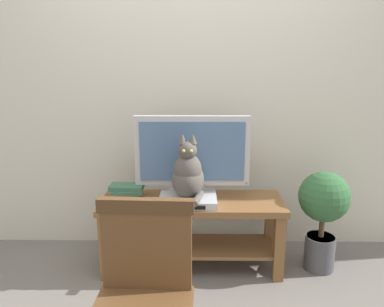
{
  "coord_description": "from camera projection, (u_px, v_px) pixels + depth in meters",
  "views": [
    {
      "loc": [
        0.01,
        -1.97,
        1.48
      ],
      "look_at": [
        -0.01,
        0.51,
        0.86
      ],
      "focal_mm": 36.27,
      "sensor_mm": 36.0,
      "label": 1
    }
  ],
  "objects": [
    {
      "name": "tv_stand",
      "position": [
        192.0,
        220.0,
        2.73
      ],
      "size": [
        1.26,
        0.44,
        0.51
      ],
      "color": "brown",
      "rests_on": "ground"
    },
    {
      "name": "book_stack",
      "position": [
        127.0,
        191.0,
        2.74
      ],
      "size": [
        0.24,
        0.17,
        0.09
      ],
      "color": "#2D2D33",
      "rests_on": "tv_stand"
    },
    {
      "name": "cat",
      "position": [
        188.0,
        174.0,
        2.57
      ],
      "size": [
        0.22,
        0.34,
        0.44
      ],
      "color": "#514C47",
      "rests_on": "media_box"
    },
    {
      "name": "back_wall",
      "position": [
        195.0,
        67.0,
        2.91
      ],
      "size": [
        7.0,
        0.12,
        2.8
      ],
      "primitive_type": "cube",
      "color": "beige",
      "rests_on": "ground"
    },
    {
      "name": "media_box",
      "position": [
        188.0,
        200.0,
        2.63
      ],
      "size": [
        0.39,
        0.29,
        0.05
      ],
      "color": "#BCBCC1",
      "rests_on": "tv_stand"
    },
    {
      "name": "potted_plant",
      "position": [
        323.0,
        209.0,
        2.67
      ],
      "size": [
        0.35,
        0.35,
        0.72
      ],
      "color": "#47474C",
      "rests_on": "ground"
    },
    {
      "name": "wooden_chair",
      "position": [
        143.0,
        294.0,
        1.57
      ],
      "size": [
        0.42,
        0.42,
        0.91
      ],
      "color": "brown",
      "rests_on": "ground"
    },
    {
      "name": "tv",
      "position": [
        192.0,
        155.0,
        2.68
      ],
      "size": [
        0.8,
        0.2,
        0.58
      ],
      "color": "#B7B7BC",
      "rests_on": "tv_stand"
    }
  ]
}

